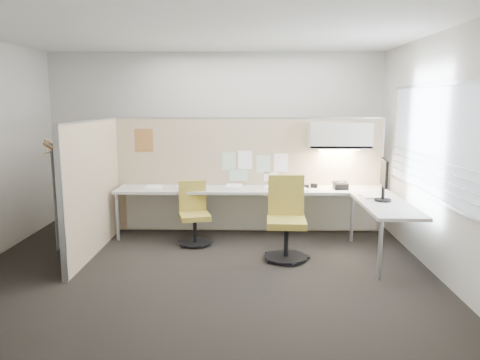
{
  "coord_description": "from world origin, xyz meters",
  "views": [
    {
      "loc": [
        0.57,
        -5.55,
        2.01
      ],
      "look_at": [
        0.44,
        0.8,
        0.94
      ],
      "focal_mm": 35.0,
      "sensor_mm": 36.0,
      "label": 1
    }
  ],
  "objects_px": {
    "chair_left": "(194,215)",
    "chair_right": "(286,221)",
    "phone": "(340,186)",
    "desk": "(274,199)",
    "monitor": "(384,177)"
  },
  "relations": [
    {
      "from": "monitor",
      "to": "phone",
      "type": "relative_size",
      "value": 2.53
    },
    {
      "from": "chair_left",
      "to": "monitor",
      "type": "relative_size",
      "value": 1.63
    },
    {
      "from": "chair_right",
      "to": "phone",
      "type": "relative_size",
      "value": 4.91
    },
    {
      "from": "desk",
      "to": "monitor",
      "type": "distance_m",
      "value": 1.6
    },
    {
      "from": "desk",
      "to": "phone",
      "type": "bearing_deg",
      "value": 7.38
    },
    {
      "from": "desk",
      "to": "monitor",
      "type": "bearing_deg",
      "value": -27.41
    },
    {
      "from": "desk",
      "to": "chair_left",
      "type": "distance_m",
      "value": 1.19
    },
    {
      "from": "chair_left",
      "to": "monitor",
      "type": "xyz_separation_m",
      "value": [
        2.52,
        -0.48,
        0.63
      ]
    },
    {
      "from": "chair_right",
      "to": "monitor",
      "type": "relative_size",
      "value": 1.94
    },
    {
      "from": "chair_left",
      "to": "chair_right",
      "type": "relative_size",
      "value": 0.84
    },
    {
      "from": "desk",
      "to": "chair_left",
      "type": "xyz_separation_m",
      "value": [
        -1.15,
        -0.23,
        -0.19
      ]
    },
    {
      "from": "chair_right",
      "to": "desk",
      "type": "bearing_deg",
      "value": 99.5
    },
    {
      "from": "chair_right",
      "to": "phone",
      "type": "height_order",
      "value": "chair_right"
    },
    {
      "from": "chair_left",
      "to": "chair_right",
      "type": "distance_m",
      "value": 1.4
    },
    {
      "from": "desk",
      "to": "chair_right",
      "type": "relative_size",
      "value": 3.82
    }
  ]
}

